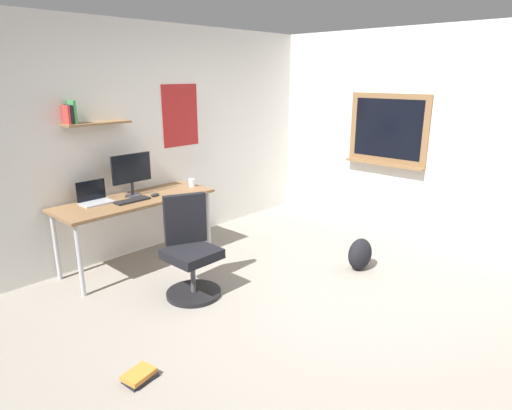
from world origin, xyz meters
TOP-DOWN VIEW (x-y plane):
  - ground_plane at (0.00, 0.00)m, footprint 5.20×5.20m
  - wall_back at (-0.00, 2.45)m, footprint 5.00×0.30m
  - wall_right at (2.45, 0.03)m, footprint 0.22×5.00m
  - desk at (-0.62, 2.05)m, footprint 1.70×0.64m
  - office_chair at (-0.66, 1.09)m, footprint 0.54×0.55m
  - laptop at (-1.00, 2.20)m, footprint 0.31×0.21m
  - monitor_primary at (-0.58, 2.15)m, footprint 0.46×0.17m
  - keyboard at (-0.71, 1.97)m, footprint 0.37×0.13m
  - computer_mouse at (-0.43, 1.97)m, footprint 0.10×0.06m
  - coffee_mug at (0.13, 2.02)m, footprint 0.08×0.08m
  - backpack at (0.93, 0.19)m, footprint 0.32×0.22m
  - book_stack_on_floor at (-1.72, 0.35)m, footprint 0.23×0.19m

SIDE VIEW (x-z plane):
  - ground_plane at x=0.00m, z-range 0.00..0.00m
  - book_stack_on_floor at x=-1.72m, z-range 0.00..0.07m
  - backpack at x=0.93m, z-range 0.00..0.35m
  - office_chair at x=-0.66m, z-range -0.07..0.88m
  - desk at x=-0.62m, z-range 0.31..1.06m
  - keyboard at x=-0.71m, z-range 0.75..0.77m
  - computer_mouse at x=-0.43m, z-range 0.75..0.79m
  - coffee_mug at x=0.13m, z-range 0.75..0.85m
  - laptop at x=-1.00m, z-range 0.70..0.92m
  - monitor_primary at x=-0.58m, z-range 0.79..1.26m
  - wall_right at x=2.45m, z-range 0.00..2.60m
  - wall_back at x=0.00m, z-range 0.00..2.60m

